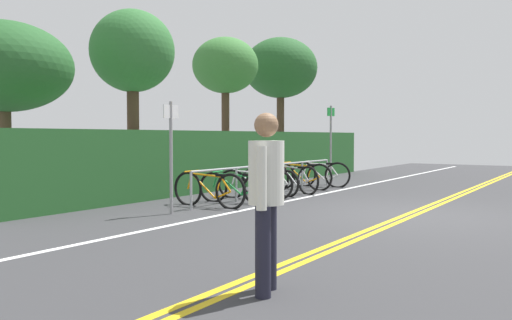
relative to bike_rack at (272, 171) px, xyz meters
name	(u,v)px	position (x,y,z in m)	size (l,w,h in m)	color
ground_plane	(411,216)	(-1.33, -3.71, -0.59)	(36.32, 10.92, 0.05)	#353538
centre_line_yellow_inner	(416,215)	(-1.33, -3.79, -0.57)	(32.68, 0.10, 0.00)	gold
centre_line_yellow_outer	(407,214)	(-1.33, -3.63, -0.57)	(32.68, 0.10, 0.00)	gold
bike_lane_stripe_white	(275,204)	(-1.33, -0.86, -0.57)	(32.68, 0.12, 0.00)	white
bike_rack	(272,171)	(0.00, 0.00, 0.00)	(6.04, 0.05, 0.75)	#9EA0A5
bicycle_0	(209,190)	(-2.47, -0.01, -0.22)	(0.46, 1.79, 0.74)	black
bicycle_1	(235,188)	(-1.64, -0.07, -0.25)	(0.50, 1.67, 0.69)	black
bicycle_2	(255,184)	(-0.77, -0.01, -0.24)	(0.64, 1.71, 0.70)	black
bicycle_3	(269,182)	(-0.04, 0.07, -0.25)	(0.46, 1.70, 0.68)	black
bicycle_4	(293,179)	(0.79, -0.13, -0.22)	(0.65, 1.70, 0.74)	black
bicycle_5	(301,176)	(1.64, 0.11, -0.22)	(0.46, 1.79, 0.75)	black
bicycle_6	(320,174)	(2.55, -0.02, -0.22)	(0.49, 1.67, 0.75)	black
pedestrian	(266,191)	(-6.80, -4.05, 0.36)	(0.47, 0.32, 1.61)	#1E1E2D
sign_post_near	(171,146)	(-3.60, -0.04, 0.67)	(0.36, 0.06, 2.03)	gray
sign_post_far	(331,137)	(3.44, 0.09, 0.81)	(0.36, 0.07, 2.29)	gray
hedge_backdrop	(233,159)	(1.50, 2.22, 0.20)	(14.99, 1.10, 1.54)	#235626
tree_near_left	(3,67)	(-4.45, 3.71, 2.24)	(2.77, 2.77, 3.74)	brown
tree_mid	(132,53)	(-1.30, 3.27, 2.89)	(2.08, 2.08, 4.53)	#473323
tree_far_right	(225,67)	(3.33, 3.82, 3.10)	(2.15, 2.15, 4.62)	#473323
tree_extra	(281,69)	(6.95, 3.85, 3.42)	(2.82, 2.82, 5.17)	#473323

